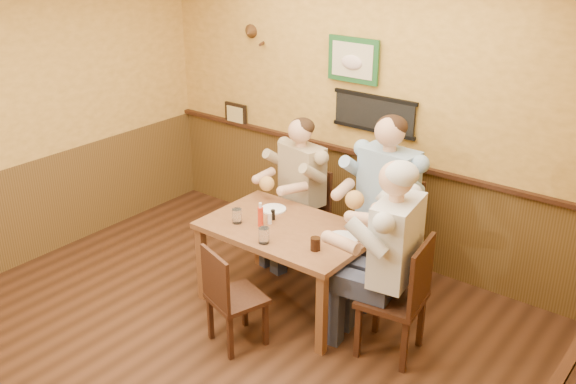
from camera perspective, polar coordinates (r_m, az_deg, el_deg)
name	(u,v)px	position (r m, az deg, el deg)	size (l,w,h in m)	color
room	(206,159)	(4.24, -7.26, 2.91)	(5.02, 5.03, 2.81)	black
dining_table	(287,237)	(5.43, -0.09, -3.99)	(1.40, 0.90, 0.75)	brown
chair_back_left	(302,215)	(6.30, 1.23, -2.04)	(0.42, 0.42, 0.90)	#3B2012
chair_back_right	(385,235)	(5.85, 8.63, -3.80)	(0.47, 0.47, 1.02)	#3B2012
chair_right_end	(392,296)	(4.99, 9.24, -9.13)	(0.46, 0.46, 1.00)	#3B2012
chair_near_side	(237,296)	(5.08, -4.57, -9.18)	(0.39, 0.39, 0.85)	#3B2012
diner_tan_shirt	(302,197)	(6.22, 1.25, -0.43)	(0.60, 0.60, 1.29)	tan
diner_blue_polo	(387,213)	(5.75, 8.76, -1.86)	(0.67, 0.67, 1.46)	#8AADCF
diner_white_elder	(394,272)	(4.88, 9.40, -7.01)	(0.66, 0.66, 1.43)	silver
water_glass_left	(237,216)	(5.45, -4.56, -2.14)	(0.08, 0.08, 0.13)	white
water_glass_mid	(264,235)	(5.11, -2.15, -3.88)	(0.09, 0.09, 0.13)	white
cola_tumbler	(315,244)	(5.01, 2.45, -4.63)	(0.08, 0.08, 0.11)	black
hot_sauce_bottle	(261,216)	(5.37, -2.46, -2.12)	(0.05, 0.05, 0.19)	red
salt_shaker	(270,218)	(5.43, -1.65, -2.35)	(0.04, 0.04, 0.10)	silver
pepper_shaker	(273,215)	(5.50, -1.35, -2.04)	(0.04, 0.04, 0.09)	black
plate_far_left	(274,209)	(5.70, -1.30, -1.52)	(0.23, 0.23, 0.02)	white
plate_far_right	(342,238)	(5.20, 4.84, -4.13)	(0.26, 0.26, 0.02)	white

